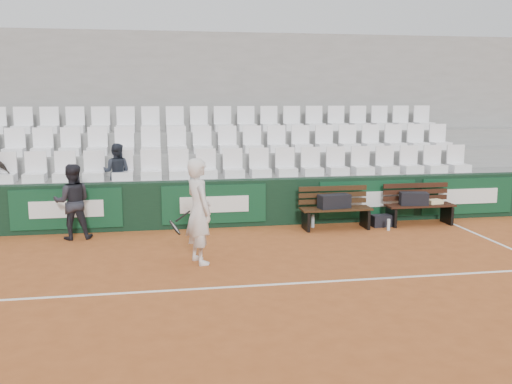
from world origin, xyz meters
name	(u,v)px	position (x,y,z in m)	size (l,w,h in m)	color
ground	(254,286)	(0.00, 0.00, 0.00)	(80.00, 80.00, 0.00)	#A45225
court_baseline	(254,286)	(0.00, 0.00, 0.00)	(18.00, 0.06, 0.01)	white
back_barrier	(226,203)	(0.07, 3.99, 0.50)	(18.00, 0.34, 1.00)	black
grandstand_tier_front	(220,198)	(0.00, 4.62, 0.50)	(18.00, 0.95, 1.00)	gray
grandstand_tier_mid	(215,182)	(0.00, 5.58, 0.72)	(18.00, 0.95, 1.45)	gray
grandstand_tier_back	(211,168)	(0.00, 6.53, 0.95)	(18.00, 0.95, 1.90)	gray
grandstand_rear_wall	(208,118)	(0.00, 7.15, 2.20)	(18.00, 0.30, 4.40)	gray
seat_row_front	(220,163)	(0.00, 4.45, 1.31)	(11.90, 0.44, 0.63)	white
seat_row_mid	(215,140)	(0.00, 5.40, 1.77)	(11.90, 0.44, 0.63)	white
seat_row_back	(211,119)	(0.00, 6.35, 2.21)	(11.90, 0.44, 0.63)	white
bench_left	(336,218)	(2.32, 3.34, 0.23)	(1.50, 0.56, 0.45)	#372110
bench_right	(419,214)	(4.24, 3.41, 0.23)	(1.50, 0.56, 0.45)	black
sports_bag_left	(334,201)	(2.28, 3.34, 0.59)	(0.67, 0.29, 0.29)	black
sports_bag_right	(414,199)	(4.08, 3.37, 0.59)	(0.59, 0.27, 0.27)	black
towel	(434,202)	(4.59, 3.44, 0.49)	(0.32, 0.23, 0.09)	beige
sports_bag_ground	(381,221)	(3.35, 3.38, 0.13)	(0.41, 0.25, 0.25)	black
water_bottle_near	(313,221)	(1.88, 3.55, 0.14)	(0.08, 0.08, 0.28)	#ACBEC3
water_bottle_far	(389,225)	(3.36, 3.00, 0.12)	(0.07, 0.07, 0.24)	silver
tennis_player	(199,211)	(-0.71, 1.34, 0.89)	(0.80, 0.75, 1.77)	silver
ball_kid	(72,202)	(-3.02, 3.40, 0.74)	(0.72, 0.56, 1.48)	black
spectator_c	(116,151)	(-2.23, 4.50, 1.62)	(0.60, 0.47, 1.23)	#212631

